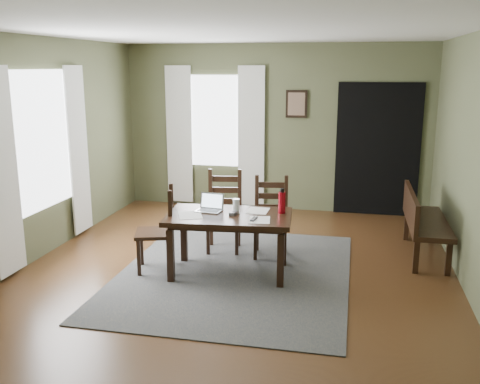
% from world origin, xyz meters
% --- Properties ---
extents(ground, '(5.00, 6.00, 0.01)m').
position_xyz_m(ground, '(0.00, 0.00, -0.01)').
color(ground, '#492C16').
extents(room_shell, '(5.02, 6.02, 2.71)m').
position_xyz_m(room_shell, '(0.00, 0.00, 1.80)').
color(room_shell, '#525839').
rests_on(room_shell, ground).
extents(rug, '(2.60, 3.20, 0.01)m').
position_xyz_m(rug, '(0.00, 0.00, 0.01)').
color(rug, '#3D3D3D').
rests_on(rug, ground).
extents(dining_table, '(1.46, 0.95, 0.70)m').
position_xyz_m(dining_table, '(-0.06, -0.01, 0.62)').
color(dining_table, black).
rests_on(dining_table, rug).
extents(chair_end, '(0.54, 0.54, 0.99)m').
position_xyz_m(chair_end, '(-0.87, -0.07, 0.49)').
color(chair_end, black).
rests_on(chair_end, rug).
extents(chair_back_left, '(0.51, 0.51, 1.03)m').
position_xyz_m(chair_back_left, '(-0.32, 0.80, 0.51)').
color(chair_back_left, black).
rests_on(chair_back_left, rug).
extents(chair_back_right, '(0.48, 0.48, 0.99)m').
position_xyz_m(chair_back_right, '(0.30, 0.72, 0.49)').
color(chair_back_right, black).
rests_on(chair_back_right, rug).
extents(bench, '(0.47, 1.46, 0.82)m').
position_xyz_m(bench, '(2.15, 1.08, 0.49)').
color(bench, black).
rests_on(bench, ground).
extents(laptop, '(0.31, 0.26, 0.20)m').
position_xyz_m(laptop, '(-0.31, 0.11, 0.76)').
color(laptop, '#B7B7BC').
rests_on(laptop, dining_table).
extents(computer_mouse, '(0.08, 0.12, 0.04)m').
position_xyz_m(computer_mouse, '(-0.01, -0.02, 0.73)').
color(computer_mouse, '#3F3F42').
rests_on(computer_mouse, dining_table).
extents(tv_remote, '(0.06, 0.17, 0.02)m').
position_xyz_m(tv_remote, '(0.25, -0.16, 0.72)').
color(tv_remote, black).
rests_on(tv_remote, dining_table).
extents(drinking_glass, '(0.10, 0.10, 0.17)m').
position_xyz_m(drinking_glass, '(0.01, 0.06, 0.79)').
color(drinking_glass, silver).
rests_on(drinking_glass, dining_table).
extents(water_bottle, '(0.08, 0.08, 0.28)m').
position_xyz_m(water_bottle, '(0.51, 0.17, 0.84)').
color(water_bottle, '#AE0D1A').
rests_on(water_bottle, dining_table).
extents(paper_a, '(0.36, 0.40, 0.00)m').
position_xyz_m(paper_a, '(-0.48, -0.14, 0.71)').
color(paper_a, white).
rests_on(paper_a, dining_table).
extents(paper_b, '(0.27, 0.32, 0.00)m').
position_xyz_m(paper_b, '(0.32, -0.16, 0.71)').
color(paper_b, white).
rests_on(paper_b, dining_table).
extents(paper_c, '(0.24, 0.31, 0.00)m').
position_xyz_m(paper_c, '(0.23, 0.21, 0.71)').
color(paper_c, white).
rests_on(paper_c, dining_table).
extents(window_left, '(0.01, 1.30, 1.70)m').
position_xyz_m(window_left, '(-2.47, 0.20, 1.45)').
color(window_left, white).
rests_on(window_left, ground).
extents(window_back, '(1.00, 0.01, 1.50)m').
position_xyz_m(window_back, '(-1.00, 2.97, 1.45)').
color(window_back, white).
rests_on(window_back, ground).
extents(curtain_left_near, '(0.03, 0.48, 2.30)m').
position_xyz_m(curtain_left_near, '(-2.44, -0.62, 1.20)').
color(curtain_left_near, silver).
rests_on(curtain_left_near, ground).
extents(curtain_left_far, '(0.03, 0.48, 2.30)m').
position_xyz_m(curtain_left_far, '(-2.44, 1.02, 1.20)').
color(curtain_left_far, silver).
rests_on(curtain_left_far, ground).
extents(curtain_back_left, '(0.44, 0.03, 2.30)m').
position_xyz_m(curtain_back_left, '(-1.62, 2.94, 1.20)').
color(curtain_back_left, silver).
rests_on(curtain_back_left, ground).
extents(curtain_back_right, '(0.44, 0.03, 2.30)m').
position_xyz_m(curtain_back_right, '(-0.38, 2.94, 1.20)').
color(curtain_back_right, silver).
rests_on(curtain_back_right, ground).
extents(framed_picture, '(0.34, 0.03, 0.44)m').
position_xyz_m(framed_picture, '(0.35, 2.97, 1.75)').
color(framed_picture, black).
rests_on(framed_picture, ground).
extents(doorway_back, '(1.30, 0.03, 2.10)m').
position_xyz_m(doorway_back, '(1.65, 2.97, 1.05)').
color(doorway_back, black).
rests_on(doorway_back, ground).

